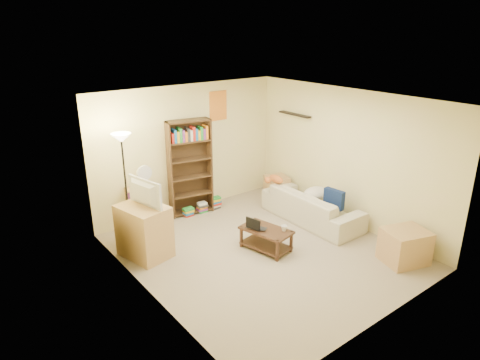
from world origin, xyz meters
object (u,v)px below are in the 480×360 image
at_px(desk_fan, 144,175).
at_px(floor_lamp, 123,157).
at_px(end_cabinet, 405,246).
at_px(coffee_table, 266,237).
at_px(tv_stand, 144,231).
at_px(television, 141,194).
at_px(tabby_cat, 275,179).
at_px(mug, 284,228).
at_px(tall_bookshelf, 190,165).
at_px(laptop, 257,227).
at_px(short_bookshelf, 144,207).
at_px(sofa, 312,206).
at_px(side_table, 277,188).

distance_m(desk_fan, floor_lamp, 0.80).
bearing_deg(end_cabinet, coffee_table, 131.88).
distance_m(tv_stand, television, 0.65).
bearing_deg(tabby_cat, end_cabinet, -83.95).
xyz_separation_m(tabby_cat, mug, (-0.98, -1.32, -0.25)).
distance_m(mug, television, 2.35).
relative_size(television, tall_bookshelf, 0.41).
distance_m(laptop, floor_lamp, 2.47).
distance_m(tabby_cat, floor_lamp, 3.01).
bearing_deg(tabby_cat, short_bookshelf, 158.58).
xyz_separation_m(desk_fan, floor_lamp, (-0.50, -0.35, 0.52)).
height_order(desk_fan, floor_lamp, floor_lamp).
relative_size(sofa, tv_stand, 2.38).
distance_m(sofa, desk_fan, 3.16).
height_order(sofa, side_table, sofa).
bearing_deg(desk_fan, coffee_table, -59.66).
bearing_deg(floor_lamp, tabby_cat, -10.78).
bearing_deg(floor_lamp, coffee_table, -44.52).
bearing_deg(desk_fan, end_cabinet, -54.04).
bearing_deg(tv_stand, side_table, -4.27).
distance_m(mug, tv_stand, 2.25).
height_order(sofa, mug, sofa).
xyz_separation_m(laptop, end_cabinet, (1.54, -1.76, -0.12)).
bearing_deg(tabby_cat, floor_lamp, 169.22).
distance_m(tv_stand, side_table, 3.33).
relative_size(tabby_cat, mug, 4.15).
xyz_separation_m(coffee_table, mug, (0.19, -0.23, 0.19)).
bearing_deg(tv_stand, short_bookshelf, 52.45).
xyz_separation_m(short_bookshelf, side_table, (2.83, -0.51, -0.14)).
bearing_deg(television, laptop, -132.60).
bearing_deg(side_table, desk_fan, 170.48).
distance_m(laptop, desk_fan, 2.24).
distance_m(tabby_cat, desk_fan, 2.52).
height_order(sofa, short_bookshelf, short_bookshelf).
bearing_deg(desk_fan, mug, -58.64).
distance_m(mug, end_cabinet, 1.90).
relative_size(coffee_table, desk_fan, 2.20).
distance_m(tall_bookshelf, floor_lamp, 1.62).
bearing_deg(coffee_table, desk_fan, 107.91).
relative_size(floor_lamp, end_cabinet, 2.95).
height_order(tv_stand, tall_bookshelf, tall_bookshelf).
bearing_deg(laptop, desk_fan, 1.13).
relative_size(television, floor_lamp, 0.40).
bearing_deg(mug, desk_fan, 121.36).
height_order(tabby_cat, tv_stand, tv_stand).
xyz_separation_m(sofa, desk_fan, (-2.58, 1.67, 0.71)).
distance_m(coffee_table, tv_stand, 1.98).
distance_m(mug, desk_fan, 2.66).
distance_m(laptop, short_bookshelf, 2.21).
height_order(television, desk_fan, television).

